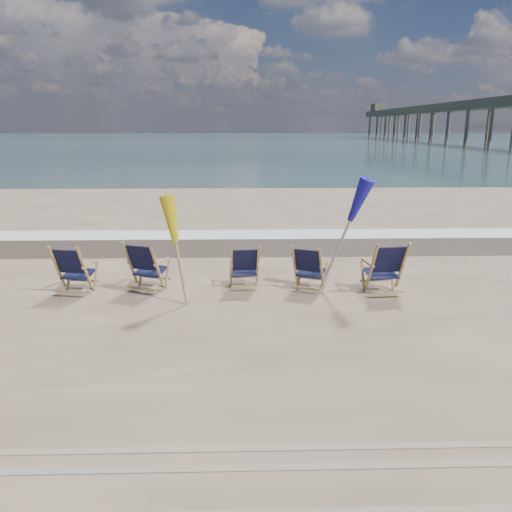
# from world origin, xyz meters

# --- Properties ---
(ocean) EXTENTS (400.00, 400.00, 0.00)m
(ocean) POSITION_xyz_m (0.00, 128.00, 0.00)
(ocean) COLOR #335155
(ocean) RESTS_ON ground
(surf_foam) EXTENTS (200.00, 1.40, 0.01)m
(surf_foam) POSITION_xyz_m (0.00, 8.30, 0.00)
(surf_foam) COLOR silver
(surf_foam) RESTS_ON ground
(wet_sand_strip) EXTENTS (200.00, 2.60, 0.00)m
(wet_sand_strip) POSITION_xyz_m (0.00, 6.80, 0.00)
(wet_sand_strip) COLOR #42362A
(wet_sand_strip) RESTS_ON ground
(tire_tracks) EXTENTS (80.00, 1.30, 0.01)m
(tire_tracks) POSITION_xyz_m (0.00, -2.80, 0.01)
(tire_tracks) COLOR gray
(tire_tracks) RESTS_ON ground
(beach_chair_0) EXTENTS (0.79, 0.85, 1.03)m
(beach_chair_0) POSITION_xyz_m (-3.30, 2.66, 0.52)
(beach_chair_0) COLOR black
(beach_chair_0) RESTS_ON ground
(beach_chair_1) EXTENTS (0.89, 0.94, 1.06)m
(beach_chair_1) POSITION_xyz_m (-1.93, 2.77, 0.53)
(beach_chair_1) COLOR black
(beach_chair_1) RESTS_ON ground
(beach_chair_2) EXTENTS (0.65, 0.72, 0.94)m
(beach_chair_2) POSITION_xyz_m (0.06, 2.99, 0.47)
(beach_chair_2) COLOR black
(beach_chair_2) RESTS_ON ground
(beach_chair_3) EXTENTS (0.84, 0.88, 0.97)m
(beach_chair_3) POSITION_xyz_m (1.30, 2.71, 0.49)
(beach_chair_3) COLOR black
(beach_chair_3) RESTS_ON ground
(beach_chair_4) EXTENTS (0.80, 0.88, 1.11)m
(beach_chair_4) POSITION_xyz_m (2.85, 2.54, 0.55)
(beach_chair_4) COLOR black
(beach_chair_4) RESTS_ON ground
(umbrella_yellow) EXTENTS (0.30, 0.30, 2.01)m
(umbrella_yellow) POSITION_xyz_m (-1.42, 2.19, 1.50)
(umbrella_yellow) COLOR #AB864C
(umbrella_yellow) RESTS_ON ground
(umbrella_blue) EXTENTS (0.30, 0.30, 2.40)m
(umbrella_blue) POSITION_xyz_m (1.66, 2.71, 1.86)
(umbrella_blue) COLOR #A5A5AD
(umbrella_blue) RESTS_ON ground
(fishing_pier) EXTENTS (4.40, 140.00, 9.30)m
(fishing_pier) POSITION_xyz_m (38.00, 74.00, 4.65)
(fishing_pier) COLOR brown
(fishing_pier) RESTS_ON ground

